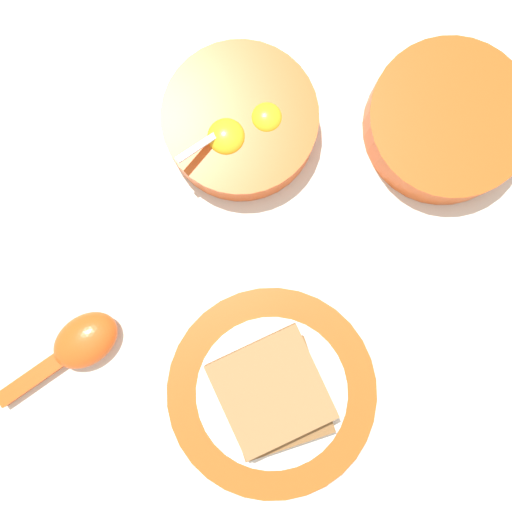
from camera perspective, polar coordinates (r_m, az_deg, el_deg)
The scene contains 6 objects.
ground_plane at distance 0.67m, azimuth -2.04°, elevation 5.95°, with size 3.00×3.00×0.00m, color silver.
egg_bowl at distance 0.66m, azimuth -1.49°, elevation 12.64°, with size 0.17×0.17×0.07m.
toast_plate at distance 0.66m, azimuth 1.50°, elevation -12.81°, with size 0.22×0.22×0.02m.
toast_sandwich at distance 0.63m, azimuth 1.63°, elevation -13.00°, with size 0.15×0.14×0.04m.
soup_spoon at distance 0.67m, azimuth -16.57°, elevation -8.18°, with size 0.08×0.15×0.03m.
congee_bowl at distance 0.69m, azimuth 17.73°, elevation 12.11°, with size 0.17×0.17×0.05m.
Camera 1 is at (0.09, -0.08, 0.66)m, focal length 42.00 mm.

